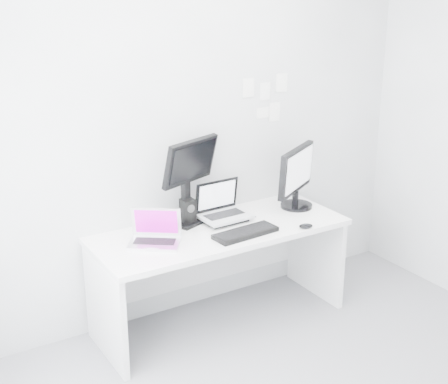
{
  "coord_description": "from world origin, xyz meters",
  "views": [
    {
      "loc": [
        -2.12,
        -2.28,
        2.42
      ],
      "look_at": [
        0.02,
        1.23,
        1.0
      ],
      "focal_mm": 51.32,
      "sensor_mm": 36.0,
      "label": 1
    }
  ],
  "objects": [
    {
      "name": "keyboard",
      "position": [
        0.09,
        1.06,
        0.75
      ],
      "size": [
        0.47,
        0.2,
        0.03
      ],
      "primitive_type": "cube",
      "rotation": [
        0.0,
        0.0,
        0.08
      ],
      "color": "black",
      "rests_on": "desk"
    },
    {
      "name": "back_wall",
      "position": [
        0.0,
        1.6,
        1.35
      ],
      "size": [
        3.6,
        0.0,
        3.6
      ],
      "primitive_type": "plane",
      "rotation": [
        1.57,
        0.0,
        0.0
      ],
      "color": "silver",
      "rests_on": "ground"
    },
    {
      "name": "wall_note_4",
      "position": [
        0.69,
        1.59,
        1.41
      ],
      "size": [
        0.1,
        0.0,
        0.14
      ],
      "primitive_type": "cube",
      "color": "white",
      "rests_on": "back_wall"
    },
    {
      "name": "macbook",
      "position": [
        -0.51,
        1.23,
        0.85
      ],
      "size": [
        0.41,
        0.39,
        0.25
      ],
      "primitive_type": "cube",
      "rotation": [
        0.0,
        0.0,
        -0.63
      ],
      "color": "#BABABF",
      "rests_on": "desk"
    },
    {
      "name": "wall_note_0",
      "position": [
        0.45,
        1.59,
        1.62
      ],
      "size": [
        0.1,
        0.0,
        0.14
      ],
      "primitive_type": "cube",
      "color": "white",
      "rests_on": "back_wall"
    },
    {
      "name": "speaker",
      "position": [
        -0.15,
        1.44,
        0.82
      ],
      "size": [
        0.1,
        0.1,
        0.18
      ],
      "primitive_type": "cube",
      "rotation": [
        0.0,
        0.0,
        0.08
      ],
      "color": "black",
      "rests_on": "desk"
    },
    {
      "name": "dell_laptop",
      "position": [
        0.1,
        1.34,
        0.88
      ],
      "size": [
        0.36,
        0.28,
        0.29
      ],
      "primitive_type": "cube",
      "rotation": [
        0.0,
        0.0,
        0.04
      ],
      "color": "silver",
      "rests_on": "desk"
    },
    {
      "name": "rear_monitor",
      "position": [
        -0.13,
        1.45,
        1.05
      ],
      "size": [
        0.5,
        0.32,
        0.64
      ],
      "primitive_type": "cube",
      "rotation": [
        0.0,
        0.0,
        0.36
      ],
      "color": "black",
      "rests_on": "desk"
    },
    {
      "name": "desk",
      "position": [
        0.0,
        1.25,
        0.36
      ],
      "size": [
        1.8,
        0.7,
        0.73
      ],
      "primitive_type": "cube",
      "color": "white",
      "rests_on": "ground"
    },
    {
      "name": "mouse",
      "position": [
        0.51,
        0.94,
        0.75
      ],
      "size": [
        0.11,
        0.09,
        0.03
      ],
      "primitive_type": "ellipsoid",
      "rotation": [
        0.0,
        0.0,
        -0.3
      ],
      "color": "black",
      "rests_on": "desk"
    },
    {
      "name": "wall_note_2",
      "position": [
        0.75,
        1.59,
        1.63
      ],
      "size": [
        0.1,
        0.0,
        0.14
      ],
      "primitive_type": "cube",
      "color": "white",
      "rests_on": "back_wall"
    },
    {
      "name": "wall_note_1",
      "position": [
        0.6,
        1.59,
        1.58
      ],
      "size": [
        0.09,
        0.0,
        0.13
      ],
      "primitive_type": "cube",
      "color": "white",
      "rests_on": "back_wall"
    },
    {
      "name": "wall_note_3",
      "position": [
        0.58,
        1.59,
        1.42
      ],
      "size": [
        0.11,
        0.0,
        0.08
      ],
      "primitive_type": "cube",
      "color": "white",
      "rests_on": "back_wall"
    },
    {
      "name": "samsung_monitor",
      "position": [
        0.71,
        1.31,
        0.97
      ],
      "size": [
        0.57,
        0.47,
        0.48
      ],
      "primitive_type": "cube",
      "rotation": [
        0.0,
        0.0,
        0.53
      ],
      "color": "black",
      "rests_on": "desk"
    }
  ]
}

